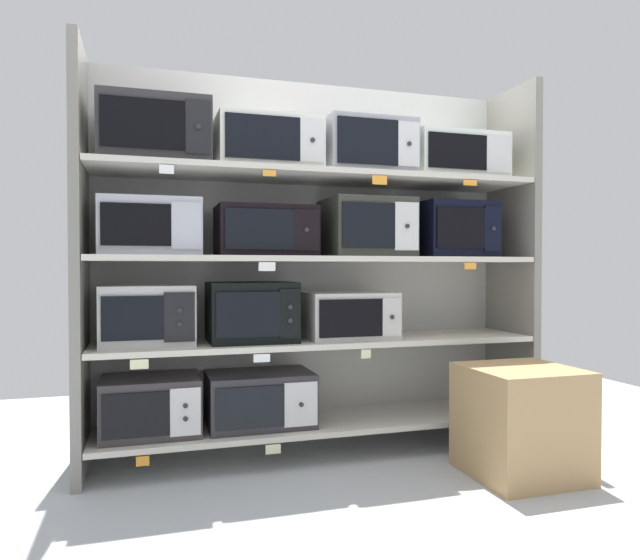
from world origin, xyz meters
TOP-DOWN VIEW (x-y plane):
  - ground at (0.00, -1.00)m, footprint 6.46×6.00m
  - back_panel at (0.00, 0.27)m, footprint 2.66×0.04m
  - upright_left at (-1.26, 0.00)m, footprint 0.05×0.51m
  - upright_right at (1.26, 0.00)m, footprint 0.05×0.51m
  - shelf_0 at (0.00, 0.00)m, footprint 2.46×0.51m
  - microwave_0 at (-0.92, -0.00)m, footprint 0.50×0.40m
  - microwave_1 at (-0.35, -0.00)m, footprint 0.57×0.39m
  - price_tag_0 at (-0.96, -0.26)m, footprint 0.06×0.00m
  - price_tag_1 at (-0.33, -0.26)m, footprint 0.08×0.00m
  - shelf_1 at (0.00, 0.00)m, footprint 2.46×0.51m
  - microwave_2 at (-0.94, -0.00)m, footprint 0.47×0.34m
  - microwave_3 at (-0.39, -0.00)m, footprint 0.46×0.40m
  - microwave_4 at (0.16, -0.00)m, footprint 0.50×0.42m
  - price_tag_2 at (-0.98, -0.26)m, footprint 0.08×0.00m
  - price_tag_3 at (-0.39, -0.26)m, footprint 0.08×0.00m
  - price_tag_4 at (0.18, -0.26)m, footprint 0.05×0.00m
  - shelf_2 at (0.00, 0.00)m, footprint 2.46×0.51m
  - microwave_5 at (-0.92, -0.00)m, footprint 0.50×0.37m
  - microwave_6 at (-0.31, -0.00)m, footprint 0.53×0.36m
  - microwave_7 at (0.28, -0.00)m, footprint 0.48×0.43m
  - microwave_8 at (0.83, -0.00)m, footprint 0.44×0.43m
  - price_tag_5 at (-0.36, -0.26)m, footprint 0.09×0.00m
  - price_tag_6 at (0.81, -0.26)m, footprint 0.07×0.00m
  - shelf_3 at (0.00, 0.00)m, footprint 2.46×0.51m
  - microwave_9 at (-0.90, -0.00)m, footprint 0.55×0.43m
  - microwave_10 at (-0.30, -0.00)m, footprint 0.56×0.40m
  - microwave_11 at (0.27, -0.00)m, footprint 0.51×0.43m
  - microwave_12 at (0.85, -0.00)m, footprint 0.57×0.37m
  - price_tag_7 at (-0.85, -0.26)m, footprint 0.07×0.00m
  - price_tag_8 at (-0.34, -0.26)m, footprint 0.07×0.00m
  - price_tag_9 at (0.26, -0.26)m, footprint 0.08×0.00m
  - price_tag_10 at (0.80, -0.26)m, footprint 0.08×0.00m
  - shipping_carton at (0.87, -0.64)m, footprint 0.52×0.52m

SIDE VIEW (x-z plane):
  - ground at x=0.00m, z-range -0.02..0.00m
  - price_tag_1 at x=-0.33m, z-range 0.10..0.15m
  - price_tag_0 at x=-0.96m, z-range 0.10..0.15m
  - shelf_0 at x=0.00m, z-range 0.16..0.19m
  - shipping_carton at x=0.87m, z-range 0.00..0.55m
  - microwave_1 at x=-0.35m, z-range 0.19..0.48m
  - microwave_0 at x=-0.92m, z-range 0.19..0.48m
  - price_tag_4 at x=0.18m, z-range 0.57..0.62m
  - price_tag_2 at x=-0.98m, z-range 0.57..0.62m
  - price_tag_3 at x=-0.39m, z-range 0.58..0.62m
  - shelf_1 at x=0.00m, z-range 0.62..0.65m
  - microwave_4 at x=0.16m, z-range 0.65..0.91m
  - microwave_2 at x=-0.94m, z-range 0.65..0.96m
  - microwave_3 at x=-0.39m, z-range 0.65..0.98m
  - price_tag_5 at x=-0.36m, z-range 1.04..1.08m
  - price_tag_6 at x=0.81m, z-range 1.04..1.08m
  - back_panel at x=0.00m, z-range 0.00..2.17m
  - upright_left at x=-1.26m, z-range 0.00..2.17m
  - upright_right at x=1.26m, z-range 0.00..2.17m
  - shelf_2 at x=0.00m, z-range 1.09..1.12m
  - microwave_6 at x=-0.31m, z-range 1.12..1.39m
  - microwave_5 at x=-0.92m, z-range 1.12..1.41m
  - microwave_8 at x=0.83m, z-range 1.12..1.44m
  - microwave_7 at x=0.28m, z-range 1.12..1.45m
  - price_tag_9 at x=0.26m, z-range 1.50..1.55m
  - price_tag_7 at x=-0.85m, z-range 1.50..1.55m
  - price_tag_8 at x=-0.34m, z-range 1.52..1.55m
  - price_tag_10 at x=0.80m, z-range 1.52..1.55m
  - shelf_3 at x=0.00m, z-range 1.55..1.58m
  - microwave_12 at x=0.85m, z-range 1.58..1.86m
  - microwave_10 at x=-0.30m, z-range 1.58..1.86m
  - microwave_11 at x=0.27m, z-range 1.58..1.89m
  - microwave_9 at x=-0.90m, z-range 1.58..1.91m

